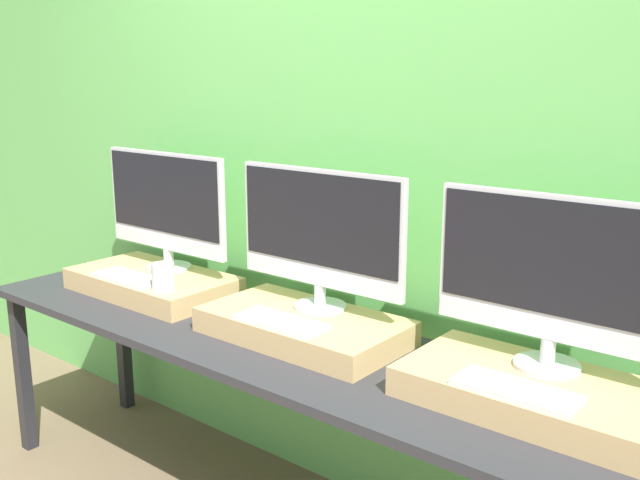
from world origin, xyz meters
TOP-DOWN VIEW (x-y plane):
  - wall_back at (0.00, 0.69)m, footprint 8.00×0.04m
  - workbench at (0.00, 0.31)m, footprint 2.70×0.62m
  - wooden_riser_left at (-0.78, 0.37)m, footprint 0.67×0.37m
  - monitor_left at (-0.78, 0.45)m, footprint 0.65×0.18m
  - keyboard_left at (-0.78, 0.26)m, footprint 0.31×0.13m
  - mug at (-0.57, 0.26)m, footprint 0.08×0.08m
  - wooden_riser_center at (0.00, 0.37)m, footprint 0.67×0.37m
  - monitor_center at (0.00, 0.45)m, footprint 0.65×0.18m
  - keyboard_center at (0.00, 0.26)m, footprint 0.31×0.13m
  - wooden_riser_right at (0.78, 0.37)m, footprint 0.67×0.37m
  - monitor_right at (0.78, 0.45)m, footprint 0.65×0.18m
  - keyboard_right at (0.78, 0.26)m, footprint 0.31×0.13m

SIDE VIEW (x-z plane):
  - workbench at x=0.00m, z-range 0.30..1.02m
  - wooden_riser_left at x=-0.78m, z-range 0.72..0.80m
  - wooden_riser_center at x=0.00m, z-range 0.72..0.80m
  - wooden_riser_right at x=0.78m, z-range 0.72..0.80m
  - keyboard_left at x=-0.78m, z-range 0.80..0.82m
  - keyboard_center at x=0.00m, z-range 0.80..0.82m
  - keyboard_right at x=0.78m, z-range 0.80..0.82m
  - mug at x=-0.57m, z-range 0.80..0.90m
  - monitor_left at x=-0.78m, z-range 0.83..1.30m
  - monitor_center at x=0.00m, z-range 0.83..1.30m
  - monitor_right at x=0.78m, z-range 0.83..1.30m
  - wall_back at x=0.00m, z-range 0.00..2.60m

